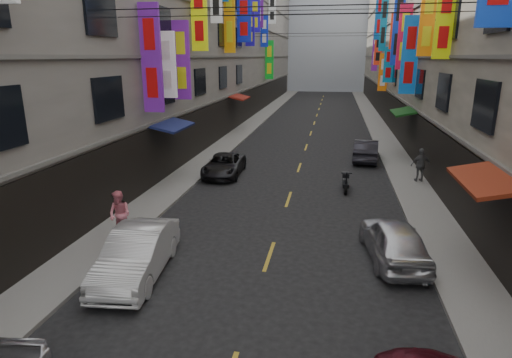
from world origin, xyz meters
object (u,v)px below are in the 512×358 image
at_px(car_right_far, 366,150).
at_px(scooter_far_right, 346,182).
at_px(car_left_far, 224,165).
at_px(pedestrian_rfar, 421,165).
at_px(car_right_mid, 394,240).
at_px(car_left_mid, 137,253).
at_px(pedestrian_lfar, 120,215).

bearing_deg(car_right_far, scooter_far_right, 83.23).
distance_m(car_left_far, pedestrian_rfar, 10.46).
bearing_deg(car_left_far, car_right_mid, -51.02).
height_order(car_left_mid, car_left_far, car_left_mid).
distance_m(car_left_mid, car_right_far, 18.19).
bearing_deg(car_right_mid, pedestrian_lfar, -6.69).
xyz_separation_m(car_right_far, pedestrian_rfar, (2.45, -4.68, 0.31)).
height_order(car_right_far, pedestrian_lfar, pedestrian_lfar).
xyz_separation_m(car_left_mid, car_right_mid, (7.73, 2.45, -0.03)).
bearing_deg(car_right_far, pedestrian_rfar, 122.60).
bearing_deg(car_right_far, car_right_mid, 94.95).
bearing_deg(car_left_mid, scooter_far_right, 51.03).
bearing_deg(car_left_far, car_left_mid, -91.05).
relative_size(scooter_far_right, pedestrian_lfar, 1.04).
bearing_deg(pedestrian_lfar, car_right_far, 68.81).
distance_m(car_right_mid, pedestrian_rfar, 9.66).
bearing_deg(pedestrian_rfar, scooter_far_right, 14.88).
relative_size(car_left_far, car_right_mid, 1.03).
bearing_deg(pedestrian_rfar, car_left_far, -10.76).
xyz_separation_m(car_right_far, pedestrian_lfar, (-9.44, -14.18, 0.31)).
relative_size(car_left_far, car_right_far, 1.01).
bearing_deg(car_left_far, scooter_far_right, -16.78).
height_order(car_right_mid, pedestrian_rfar, pedestrian_rfar).
bearing_deg(car_left_mid, pedestrian_lfar, 120.72).
height_order(car_right_far, pedestrian_rfar, pedestrian_rfar).
distance_m(car_left_mid, car_right_mid, 8.11).
relative_size(scooter_far_right, car_right_far, 0.43).
distance_m(scooter_far_right, car_left_far, 6.84).
xyz_separation_m(scooter_far_right, pedestrian_lfar, (-8.06, -7.54, 0.55)).
xyz_separation_m(scooter_far_right, car_right_far, (1.38, 6.64, 0.24)).
height_order(scooter_far_right, car_left_far, car_left_far).
bearing_deg(pedestrian_lfar, car_left_far, 93.59).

